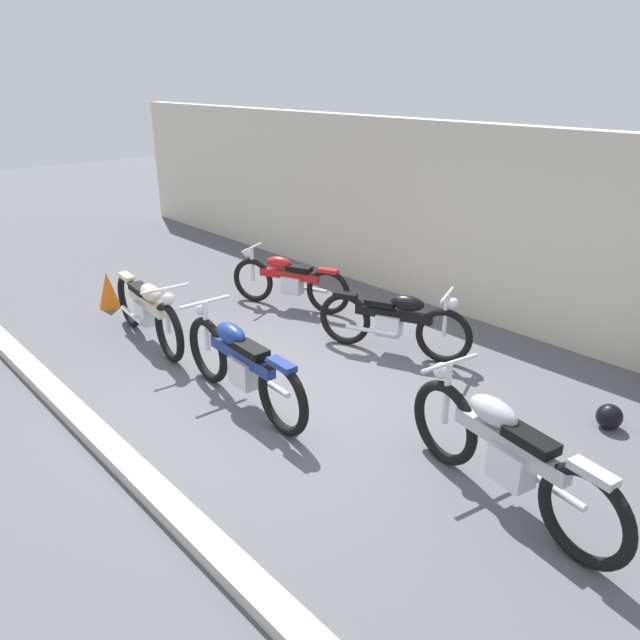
{
  "coord_description": "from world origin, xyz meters",
  "views": [
    {
      "loc": [
        4.75,
        -3.69,
        3.29
      ],
      "look_at": [
        -0.24,
        0.83,
        0.55
      ],
      "focal_mm": 34.02,
      "sensor_mm": 36.0,
      "label": 1
    }
  ],
  "objects_px": {
    "motorcycle_red": "(288,281)",
    "motorcycle_cream": "(148,310)",
    "helmet": "(609,417)",
    "traffic_cone": "(108,290)",
    "motorcycle_silver": "(506,453)",
    "motorcycle_blue": "(241,364)",
    "motorcycle_black": "(394,321)"
  },
  "relations": [
    {
      "from": "motorcycle_red",
      "to": "motorcycle_cream",
      "type": "distance_m",
      "value": 2.19
    },
    {
      "from": "helmet",
      "to": "traffic_cone",
      "type": "relative_size",
      "value": 0.46
    },
    {
      "from": "helmet",
      "to": "motorcycle_silver",
      "type": "xyz_separation_m",
      "value": [
        -0.09,
        -1.8,
        0.35
      ]
    },
    {
      "from": "motorcycle_blue",
      "to": "motorcycle_black",
      "type": "distance_m",
      "value": 2.17
    },
    {
      "from": "traffic_cone",
      "to": "motorcycle_blue",
      "type": "bearing_deg",
      "value": -3.09
    },
    {
      "from": "motorcycle_silver",
      "to": "motorcycle_black",
      "type": "xyz_separation_m",
      "value": [
        -2.52,
        1.53,
        -0.05
      ]
    },
    {
      "from": "helmet",
      "to": "motorcycle_red",
      "type": "distance_m",
      "value": 4.78
    },
    {
      "from": "motorcycle_blue",
      "to": "motorcycle_silver",
      "type": "bearing_deg",
      "value": -164.6
    },
    {
      "from": "motorcycle_red",
      "to": "motorcycle_cream",
      "type": "relative_size",
      "value": 0.86
    },
    {
      "from": "motorcycle_blue",
      "to": "motorcycle_black",
      "type": "xyz_separation_m",
      "value": [
        0.23,
        2.15,
        -0.04
      ]
    },
    {
      "from": "traffic_cone",
      "to": "motorcycle_black",
      "type": "xyz_separation_m",
      "value": [
        3.98,
        1.95,
        0.16
      ]
    },
    {
      "from": "motorcycle_cream",
      "to": "motorcycle_red",
      "type": "bearing_deg",
      "value": 90.59
    },
    {
      "from": "helmet",
      "to": "motorcycle_black",
      "type": "height_order",
      "value": "motorcycle_black"
    },
    {
      "from": "helmet",
      "to": "motorcycle_black",
      "type": "bearing_deg",
      "value": -174.05
    },
    {
      "from": "motorcycle_red",
      "to": "motorcycle_silver",
      "type": "distance_m",
      "value": 4.94
    },
    {
      "from": "traffic_cone",
      "to": "motorcycle_cream",
      "type": "distance_m",
      "value": 1.63
    },
    {
      "from": "motorcycle_red",
      "to": "helmet",
      "type": "bearing_deg",
      "value": 159.78
    },
    {
      "from": "helmet",
      "to": "motorcycle_cream",
      "type": "distance_m",
      "value": 5.53
    },
    {
      "from": "helmet",
      "to": "motorcycle_blue",
      "type": "height_order",
      "value": "motorcycle_blue"
    },
    {
      "from": "helmet",
      "to": "motorcycle_red",
      "type": "xyz_separation_m",
      "value": [
        -4.77,
        -0.21,
        0.3
      ]
    },
    {
      "from": "traffic_cone",
      "to": "motorcycle_red",
      "type": "relative_size",
      "value": 0.3
    },
    {
      "from": "traffic_cone",
      "to": "motorcycle_red",
      "type": "xyz_separation_m",
      "value": [
        1.83,
        2.01,
        0.15
      ]
    },
    {
      "from": "helmet",
      "to": "motorcycle_black",
      "type": "relative_size",
      "value": 0.14
    },
    {
      "from": "helmet",
      "to": "motorcycle_red",
      "type": "relative_size",
      "value": 0.14
    },
    {
      "from": "traffic_cone",
      "to": "motorcycle_red",
      "type": "distance_m",
      "value": 2.72
    },
    {
      "from": "motorcycle_black",
      "to": "traffic_cone",
      "type": "bearing_deg",
      "value": -176.48
    },
    {
      "from": "motorcycle_cream",
      "to": "motorcycle_blue",
      "type": "xyz_separation_m",
      "value": [
        2.14,
        -0.04,
        0.01
      ]
    },
    {
      "from": "motorcycle_silver",
      "to": "motorcycle_red",
      "type": "bearing_deg",
      "value": -8.15
    },
    {
      "from": "helmet",
      "to": "motorcycle_blue",
      "type": "bearing_deg",
      "value": -139.54
    },
    {
      "from": "motorcycle_red",
      "to": "motorcycle_silver",
      "type": "relative_size",
      "value": 0.83
    },
    {
      "from": "motorcycle_black",
      "to": "motorcycle_red",
      "type": "bearing_deg",
      "value": 155.7
    },
    {
      "from": "motorcycle_red",
      "to": "motorcycle_blue",
      "type": "relative_size",
      "value": 0.84
    }
  ]
}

